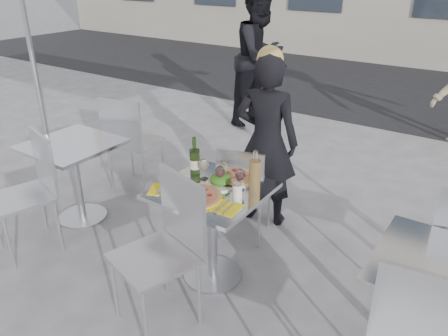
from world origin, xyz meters
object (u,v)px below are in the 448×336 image
Objects in this scene: side_table_right at (440,298)px; pedestrian_a at (260,57)px; woman_diner at (266,142)px; wineglass_red_a at (220,172)px; napkin_right at (225,207)px; side_table_left at (75,165)px; salad_plate at (220,181)px; side_chair_lfar at (129,137)px; wineglass_white_a at (204,165)px; side_chair_lnear at (32,183)px; carafe at (255,175)px; chair_far at (243,186)px; main_table at (212,215)px; pizza_near at (195,196)px; wineglass_white_b at (225,168)px; napkin_left at (163,189)px; wine_bottle at (195,161)px; wineglass_red_b at (240,176)px; pizza_far at (234,177)px; chair_near at (167,240)px; sugar_shaker at (237,190)px.

pedestrian_a reaches higher than side_table_right.
woman_diner is 2.75m from pedestrian_a.
napkin_right is (0.20, -0.22, -0.11)m from wineglass_red_a.
salad_plate is at bearing 2.98° from side_table_left.
pedestrian_a is at bearing 90.49° from side_table_left.
wineglass_white_a is (1.37, -0.58, 0.27)m from side_chair_lfar.
carafe is (1.68, 0.62, 0.29)m from side_chair_lnear.
woman_diner is 9.70× the size of wineglass_white_a.
pedestrian_a is 3.59m from wineglass_red_a.
chair_far is at bearing 53.49° from side_chair_lnear.
main_table is 2.11× the size of pizza_near.
carafe is at bearing 8.40° from wineglass_white_a.
wineglass_red_a reaches higher than pizza_near.
woman_diner is at bearing 178.41° from side_chair_lfar.
side_table_right is 1.53m from wineglass_white_b.
napkin_right reaches higher than side_table_right.
side_table_right is at bearing 0.00° from main_table.
side_chair_lnear is (-1.42, -0.47, 0.04)m from main_table.
napkin_left is (-1.77, -0.20, 0.21)m from side_table_right.
napkin_left is (-0.19, -0.75, 0.24)m from chair_far.
napkin_left is at bearing -97.91° from wine_bottle.
wineglass_white_a is (1.29, 0.56, 0.28)m from side_chair_lnear.
wineglass_red_a is (1.45, 0.53, 0.28)m from side_chair_lnear.
carafe is at bearing 36.58° from side_chair_lnear.
woman_diner is at bearing 98.24° from wineglass_red_a.
side_chair_lnear is at bearing -80.64° from side_table_left.
wine_bottle is 0.48m from carafe.
wineglass_red_b is (1.67, 0.09, 0.32)m from side_table_left.
pizza_far is at bearing 136.33° from wineglass_red_b.
wine_bottle reaches higher than side_table_right.
napkin_right reaches higher than main_table.
chair_far is at bearing 83.55° from wineglass_white_a.
side_table_right is at bearing -19.96° from napkin_left.
pizza_far is at bearing 150.74° from side_chair_lfar.
pedestrian_a reaches higher than chair_far.
side_table_right is 1.58m from chair_near.
carafe is 0.17m from sugar_shaker.
side_chair_lfar is at bearing 118.43° from napkin_left.
napkin_left reaches higher than side_table_left.
side_chair_lfar is 6.34× the size of wineglass_red_a.
chair_near is (-1.50, -0.47, 0.06)m from side_table_right.
pedestrian_a reaches higher than chair_near.
wineglass_white_a reaches higher than main_table.
chair_far is at bearing 98.50° from main_table.
wineglass_red_a reaches higher than napkin_right.
side_chair_lnear is 1.81m from carafe.
wineglass_red_a and wineglass_red_b have the same top height.
chair_near is 0.41m from napkin_left.
chair_near is at bearing -68.83° from wine_bottle.
woman_diner is 0.86m from wineglass_white_a.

